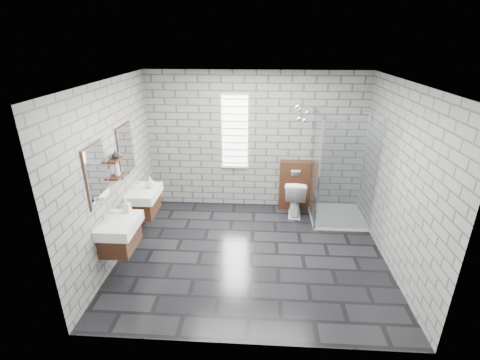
# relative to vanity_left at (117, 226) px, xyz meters

# --- Properties ---
(floor) EXTENTS (4.20, 3.60, 0.02)m
(floor) POSITION_rel_vanity_left_xyz_m (1.91, 0.55, -0.77)
(floor) COLOR black
(floor) RESTS_ON ground
(ceiling) EXTENTS (4.20, 3.60, 0.02)m
(ceiling) POSITION_rel_vanity_left_xyz_m (1.91, 0.55, 1.95)
(ceiling) COLOR white
(ceiling) RESTS_ON wall_back
(wall_back) EXTENTS (4.20, 0.02, 2.70)m
(wall_back) POSITION_rel_vanity_left_xyz_m (1.91, 2.36, 0.59)
(wall_back) COLOR gray
(wall_back) RESTS_ON floor
(wall_front) EXTENTS (4.20, 0.02, 2.70)m
(wall_front) POSITION_rel_vanity_left_xyz_m (1.91, -1.26, 0.59)
(wall_front) COLOR gray
(wall_front) RESTS_ON floor
(wall_left) EXTENTS (0.02, 3.60, 2.70)m
(wall_left) POSITION_rel_vanity_left_xyz_m (-0.20, 0.55, 0.59)
(wall_left) COLOR gray
(wall_left) RESTS_ON floor
(wall_right) EXTENTS (0.02, 3.60, 2.70)m
(wall_right) POSITION_rel_vanity_left_xyz_m (4.02, 0.55, 0.59)
(wall_right) COLOR gray
(wall_right) RESTS_ON floor
(vanity_left) EXTENTS (0.47, 0.70, 1.57)m
(vanity_left) POSITION_rel_vanity_left_xyz_m (0.00, 0.00, 0.00)
(vanity_left) COLOR #432414
(vanity_left) RESTS_ON wall_left
(vanity_right) EXTENTS (0.47, 0.70, 1.57)m
(vanity_right) POSITION_rel_vanity_left_xyz_m (0.00, 1.08, 0.00)
(vanity_right) COLOR #432414
(vanity_right) RESTS_ON wall_left
(shelf_lower) EXTENTS (0.14, 0.30, 0.03)m
(shelf_lower) POSITION_rel_vanity_left_xyz_m (-0.12, 0.50, 0.56)
(shelf_lower) COLOR #432414
(shelf_lower) RESTS_ON wall_left
(shelf_upper) EXTENTS (0.14, 0.30, 0.03)m
(shelf_upper) POSITION_rel_vanity_left_xyz_m (-0.12, 0.50, 0.82)
(shelf_upper) COLOR #432414
(shelf_upper) RESTS_ON wall_left
(window) EXTENTS (0.56, 0.05, 1.48)m
(window) POSITION_rel_vanity_left_xyz_m (1.51, 2.34, 0.79)
(window) COLOR white
(window) RESTS_ON wall_back
(cistern_panel) EXTENTS (0.60, 0.20, 1.00)m
(cistern_panel) POSITION_rel_vanity_left_xyz_m (2.71, 2.25, -0.26)
(cistern_panel) COLOR #432414
(cistern_panel) RESTS_ON floor
(flush_plate) EXTENTS (0.18, 0.01, 0.12)m
(flush_plate) POSITION_rel_vanity_left_xyz_m (2.71, 2.15, 0.04)
(flush_plate) COLOR silver
(flush_plate) RESTS_ON cistern_panel
(shower_enclosure) EXTENTS (1.00, 1.00, 2.03)m
(shower_enclosure) POSITION_rel_vanity_left_xyz_m (3.41, 1.74, -0.25)
(shower_enclosure) COLOR white
(shower_enclosure) RESTS_ON floor
(pendant_cluster) EXTENTS (0.29, 0.21, 0.85)m
(pendant_cluster) POSITION_rel_vanity_left_xyz_m (2.72, 1.93, 1.26)
(pendant_cluster) COLOR silver
(pendant_cluster) RESTS_ON ceiling
(toilet) EXTENTS (0.47, 0.75, 0.73)m
(toilet) POSITION_rel_vanity_left_xyz_m (2.71, 2.00, -0.39)
(toilet) COLOR white
(toilet) RESTS_ON floor
(soap_bottle_a) EXTENTS (0.11, 0.11, 0.22)m
(soap_bottle_a) POSITION_rel_vanity_left_xyz_m (0.06, 0.26, 0.20)
(soap_bottle_a) COLOR #B2B2B2
(soap_bottle_a) RESTS_ON vanity_left
(soap_bottle_b) EXTENTS (0.18, 0.18, 0.19)m
(soap_bottle_b) POSITION_rel_vanity_left_xyz_m (0.14, 1.17, 0.19)
(soap_bottle_b) COLOR #B2B2B2
(soap_bottle_b) RESTS_ON vanity_right
(soap_bottle_c) EXTENTS (0.09, 0.09, 0.24)m
(soap_bottle_c) POSITION_rel_vanity_left_xyz_m (-0.11, 0.50, 0.70)
(soap_bottle_c) COLOR #B2B2B2
(soap_bottle_c) RESTS_ON shelf_lower
(vase) EXTENTS (0.12, 0.12, 0.12)m
(vase) POSITION_rel_vanity_left_xyz_m (-0.11, 0.53, 0.90)
(vase) COLOR #B2B2B2
(vase) RESTS_ON shelf_upper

